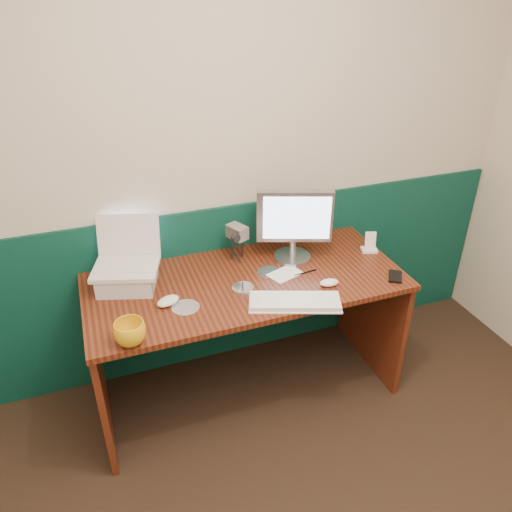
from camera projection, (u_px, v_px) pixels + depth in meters
name	position (u px, v px, depth m)	size (l,w,h in m)	color
back_wall	(218.00, 162.00, 2.56)	(3.50, 0.04, 2.50)	beige
wainscot	(223.00, 285.00, 2.93)	(3.48, 0.02, 1.00)	#07312B
desk	(247.00, 338.00, 2.71)	(1.60, 0.70, 0.75)	#3B170A
laptop_riser	(127.00, 278.00, 2.45)	(0.27, 0.23, 0.09)	silver
laptop	(123.00, 247.00, 2.36)	(0.31, 0.24, 0.26)	silver
monitor	(293.00, 226.00, 2.61)	(0.39, 0.11, 0.39)	#A4A4A8
keyboard	(295.00, 302.00, 2.33)	(0.42, 0.14, 0.02)	white
mouse_right	(329.00, 283.00, 2.47)	(0.10, 0.06, 0.03)	white
mouse_left	(168.00, 301.00, 2.33)	(0.11, 0.07, 0.04)	white
mug	(130.00, 333.00, 2.07)	(0.13, 0.13, 0.11)	gold
camcorder	(237.00, 245.00, 2.65)	(0.08, 0.12, 0.18)	silver
cd_spindle	(243.00, 289.00, 2.43)	(0.11, 0.11, 0.02)	silver
cd_loose_a	(186.00, 307.00, 2.31)	(0.13, 0.13, 0.00)	#B5BCC6
cd_loose_b	(269.00, 272.00, 2.58)	(0.12, 0.12, 0.00)	silver
pen	(305.00, 272.00, 2.57)	(0.01, 0.01, 0.13)	black
papers	(285.00, 274.00, 2.56)	(0.17, 0.11, 0.00)	white
dock	(369.00, 250.00, 2.77)	(0.09, 0.06, 0.02)	white
music_player	(370.00, 241.00, 2.74)	(0.06, 0.01, 0.10)	white
pda	(395.00, 276.00, 2.53)	(0.06, 0.11, 0.01)	black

